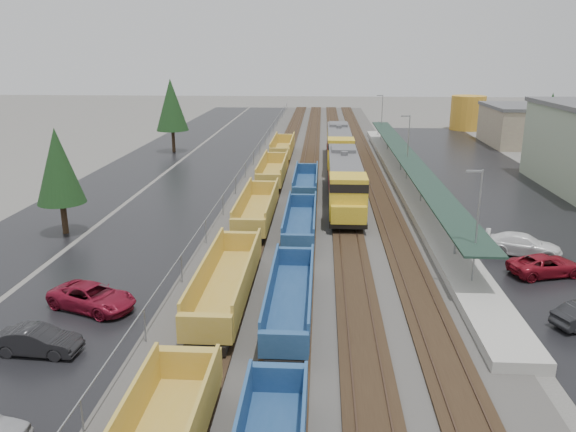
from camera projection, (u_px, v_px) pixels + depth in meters
The scene contains 20 objects.
ballast_strip at pixel (324, 166), 75.26m from camera, with size 20.00×160.00×0.08m, color #302D2B.
trackbed at pixel (324, 165), 75.23m from camera, with size 14.60×160.00×0.22m.
west_parking_lot at pixel (213, 165), 76.14m from camera, with size 10.00×160.00×0.02m, color black.
west_road at pixel (141, 164), 76.72m from camera, with size 9.00×160.00×0.02m, color black.
east_commuter_lot at pixel (489, 186), 64.60m from camera, with size 16.00×100.00×0.02m, color black.
station_platform at pixel (406, 178), 64.95m from camera, with size 3.00×80.00×8.00m.
chainlink_fence at pixel (252, 156), 73.87m from camera, with size 0.08×160.04×2.02m.
distant_hills at pixel (439, 91), 216.91m from camera, with size 301.00×140.00×25.20m.
tree_west_near at pixel (58, 166), 46.18m from camera, with size 3.96×3.96×9.00m.
tree_west_far at pixel (171, 105), 84.15m from camera, with size 4.84×4.84×11.00m.
tree_east at pixel (550, 121), 69.90m from camera, with size 4.40×4.40×10.00m.
locomotive_lead at pixel (345, 181), 55.66m from camera, with size 3.25×21.39×4.84m.
locomotive_trail at pixel (339, 146), 75.76m from camera, with size 3.25×21.39×4.84m.
well_string_yellow at pixel (245, 240), 42.32m from camera, with size 2.85×96.58×2.53m.
well_string_blue at pixel (290, 299), 32.60m from camera, with size 2.48×71.79×2.20m.
storage_tank at pixel (468, 113), 109.39m from camera, with size 6.56×6.56×6.56m, color gold.
parked_car_west_b at pixel (38, 341), 28.66m from camera, with size 4.37×1.52×1.44m, color black.
parked_car_west_c at pixel (92, 297), 33.62m from camera, with size 5.48×2.53×1.52m, color maroon.
parked_car_east_b at pixel (546, 265), 38.73m from camera, with size 5.16×2.38×1.43m, color maroon.
parked_car_east_c at pixel (523, 245), 42.57m from camera, with size 5.54×2.25×1.61m, color white.
Camera 1 is at (-0.34, -14.22, 14.98)m, focal length 35.00 mm.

